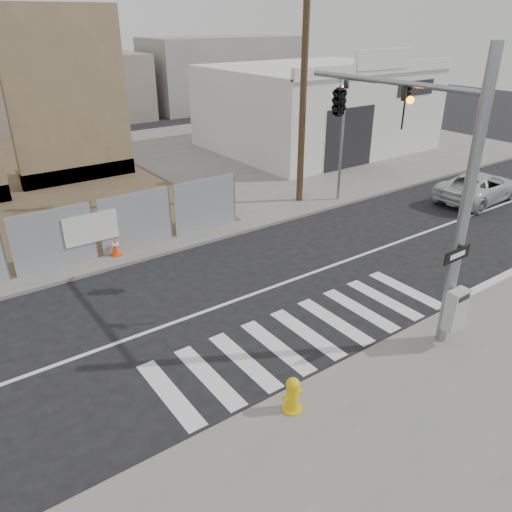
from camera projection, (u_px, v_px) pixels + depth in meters
ground at (252, 295)px, 14.96m from camera, size 100.00×100.00×0.00m
sidewalk_far at (92, 181)px, 25.18m from camera, size 50.00×20.00×0.12m
signal_pole at (377, 136)px, 12.71m from camera, size 0.96×5.87×7.00m
far_signal_pole at (343, 123)px, 21.03m from camera, size 0.16×0.20×5.60m
concrete_wall_right at (71, 114)px, 23.54m from camera, size 5.50×1.30×8.00m
auto_shop at (315, 107)px, 30.72m from camera, size 12.00×10.20×5.95m
utility_pole_right at (304, 81)px, 20.15m from camera, size 1.60×0.28×10.00m
fire_hydrant at (293, 394)px, 10.25m from camera, size 0.51×0.51×0.80m
suv at (479, 187)px, 22.39m from camera, size 4.82×2.46×1.30m
traffic_cone_c at (68, 250)px, 16.76m from camera, size 0.43×0.43×0.67m
traffic_cone_d at (116, 247)px, 17.03m from camera, size 0.35×0.35×0.64m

